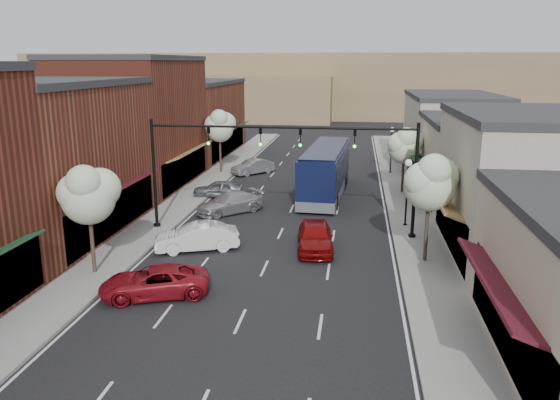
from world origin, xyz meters
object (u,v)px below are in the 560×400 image
at_px(lamp_post_far, 392,143).
at_px(parked_car_c, 230,203).
at_px(parked_car_b, 197,237).
at_px(coach_bus, 326,170).
at_px(red_hatchback, 315,236).
at_px(tree_left_far, 220,125).
at_px(parked_car_d, 218,189).
at_px(signal_mast_right, 375,163).
at_px(lamp_post_near, 407,182).
at_px(parked_car_e, 253,167).
at_px(parked_car_a, 154,282).
at_px(signal_mast_left, 190,158).
at_px(tree_left_near, 88,193).
at_px(tree_right_far, 405,145).
at_px(tree_right_near, 431,181).

relative_size(lamp_post_far, parked_car_c, 0.90).
distance_m(parked_car_b, parked_car_c, 7.95).
distance_m(coach_bus, red_hatchback, 13.46).
distance_m(tree_left_far, coach_bus, 13.00).
xyz_separation_m(coach_bus, parked_car_c, (-6.37, -6.38, -1.30)).
distance_m(parked_car_c, parked_car_d, 4.92).
height_order(signal_mast_right, lamp_post_near, signal_mast_right).
bearing_deg(parked_car_b, red_hatchback, 77.57).
xyz_separation_m(lamp_post_far, parked_car_b, (-12.06, -23.72, -2.23)).
height_order(signal_mast_right, red_hatchback, signal_mast_right).
bearing_deg(parked_car_d, tree_left_far, -176.07).
height_order(parked_car_b, parked_car_d, parked_car_b).
bearing_deg(lamp_post_far, parked_car_d, -141.16).
xyz_separation_m(lamp_post_far, parked_car_e, (-12.97, -1.92, -2.30)).
relative_size(coach_bus, parked_car_a, 2.62).
height_order(signal_mast_left, parked_car_b, signal_mast_left).
xyz_separation_m(lamp_post_near, parked_car_d, (-14.00, 6.23, -2.34)).
bearing_deg(tree_left_near, signal_mast_right, 30.14).
distance_m(signal_mast_right, tree_left_far, 22.68).
distance_m(signal_mast_left, tree_right_far, 18.39).
bearing_deg(parked_car_a, tree_right_near, 96.04).
bearing_deg(parked_car_a, parked_car_e, 162.38).
height_order(lamp_post_near, parked_car_b, lamp_post_near).
bearing_deg(lamp_post_near, parked_car_b, -152.72).
bearing_deg(tree_right_near, parked_car_b, 178.47).
bearing_deg(parked_car_b, parked_car_a, -21.43).
xyz_separation_m(signal_mast_right, red_hatchback, (-3.25, -2.79, -3.80)).
distance_m(tree_left_far, parked_car_c, 14.82).
distance_m(lamp_post_far, parked_car_e, 13.31).
relative_size(coach_bus, parked_car_e, 2.99).
bearing_deg(parked_car_b, tree_left_far, 170.06).
bearing_deg(red_hatchback, parked_car_c, 127.31).
bearing_deg(coach_bus, tree_right_far, 15.54).
xyz_separation_m(tree_left_near, red_hatchback, (10.62, 5.26, -3.40)).
relative_size(signal_mast_right, signal_mast_left, 1.00).
relative_size(tree_right_far, tree_left_near, 0.95).
distance_m(signal_mast_right, coach_bus, 11.46).
height_order(parked_car_c, parked_car_e, parked_car_c).
relative_size(tree_right_far, red_hatchback, 1.12).
height_order(tree_right_near, tree_left_far, tree_left_far).
xyz_separation_m(tree_left_near, parked_car_c, (4.05, 12.29, -3.50)).
relative_size(signal_mast_left, lamp_post_near, 1.85).
distance_m(signal_mast_left, parked_car_a, 10.88).
bearing_deg(parked_car_b, tree_left_near, -63.03).
xyz_separation_m(tree_right_far, tree_left_far, (-16.60, 6.00, 0.61)).
distance_m(tree_left_near, coach_bus, 21.49).
bearing_deg(parked_car_e, tree_left_near, -55.23).
height_order(tree_left_near, parked_car_b, tree_left_near).
relative_size(tree_right_far, parked_car_a, 1.11).
relative_size(tree_left_far, parked_car_e, 1.42).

